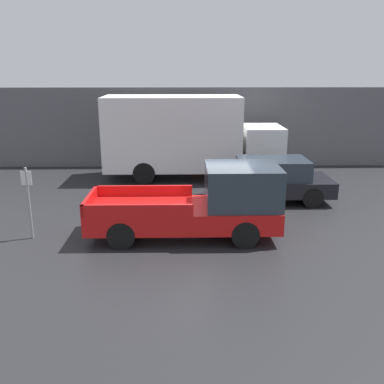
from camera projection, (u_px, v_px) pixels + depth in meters
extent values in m
plane|color=#232326|center=(212.00, 225.00, 13.64)|extent=(60.00, 60.00, 0.00)
cube|color=#56565B|center=(201.00, 128.00, 21.24)|extent=(28.00, 0.15, 3.89)
cube|color=red|center=(183.00, 215.00, 12.56)|extent=(5.52, 2.02, 0.61)
cube|color=#28333D|center=(242.00, 186.00, 12.34)|extent=(2.10, 1.90, 1.17)
cube|color=red|center=(143.00, 191.00, 13.33)|extent=(3.04, 0.10, 0.33)
cube|color=red|center=(137.00, 211.00, 11.49)|extent=(3.04, 0.10, 0.33)
cube|color=red|center=(90.00, 200.00, 12.38)|extent=(0.10, 2.02, 0.33)
cylinder|color=black|center=(237.00, 213.00, 13.52)|extent=(0.78, 0.26, 0.78)
cylinder|color=black|center=(245.00, 234.00, 11.81)|extent=(0.78, 0.26, 0.78)
cylinder|color=black|center=(129.00, 214.00, 13.46)|extent=(0.78, 0.26, 0.78)
cylinder|color=black|center=(121.00, 235.00, 11.75)|extent=(0.78, 0.26, 0.78)
cube|color=black|center=(268.00, 185.00, 15.95)|extent=(4.60, 2.00, 0.57)
cube|color=#28333D|center=(273.00, 168.00, 15.78)|extent=(2.53, 1.76, 0.71)
cylinder|color=black|center=(299.00, 184.00, 16.91)|extent=(0.74, 0.22, 0.74)
cylinder|color=black|center=(312.00, 198.00, 15.18)|extent=(0.74, 0.22, 0.74)
cylinder|color=black|center=(227.00, 185.00, 16.86)|extent=(0.74, 0.22, 0.74)
cylinder|color=black|center=(232.00, 198.00, 15.13)|extent=(0.74, 0.22, 0.74)
cube|color=white|center=(262.00, 147.00, 19.16)|extent=(1.72, 2.35, 1.87)
cube|color=white|center=(173.00, 133.00, 18.90)|extent=(5.94, 2.48, 3.18)
cylinder|color=black|center=(250.00, 162.00, 20.47)|extent=(0.95, 0.30, 0.95)
cylinder|color=black|center=(258.00, 173.00, 18.35)|extent=(0.95, 0.30, 0.95)
cylinder|color=black|center=(148.00, 162.00, 20.37)|extent=(0.95, 0.30, 0.95)
cylinder|color=black|center=(144.00, 173.00, 18.26)|extent=(0.95, 0.30, 0.95)
cylinder|color=gray|center=(29.00, 204.00, 12.26)|extent=(0.07, 0.07, 2.13)
cube|color=silver|center=(26.00, 178.00, 12.03)|extent=(0.30, 0.02, 0.40)
cube|color=red|center=(195.00, 157.00, 21.32)|extent=(0.45, 0.40, 1.09)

